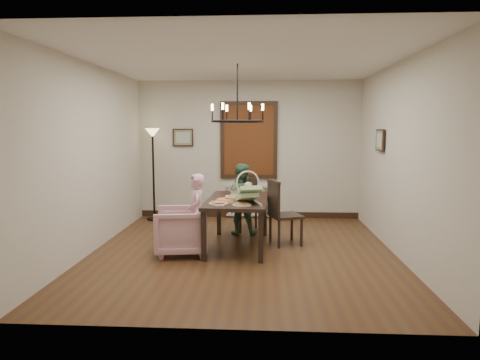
# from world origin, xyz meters

# --- Properties ---
(room_shell) EXTENTS (4.51, 5.00, 2.81)m
(room_shell) POSITION_xyz_m (0.00, 0.37, 1.40)
(room_shell) COLOR #4B2A19
(room_shell) RESTS_ON ground
(dining_table) EXTENTS (0.97, 1.66, 0.76)m
(dining_table) POSITION_xyz_m (-0.09, 0.25, 0.68)
(dining_table) COLOR black
(dining_table) RESTS_ON room_shell
(chair_far) EXTENTS (0.49, 0.49, 0.95)m
(chair_far) POSITION_xyz_m (0.04, 1.34, 0.47)
(chair_far) COLOR black
(chair_far) RESTS_ON room_shell
(chair_right) EXTENTS (0.59, 0.59, 1.05)m
(chair_right) POSITION_xyz_m (0.67, 0.46, 0.52)
(chair_right) COLOR black
(chair_right) RESTS_ON room_shell
(armchair) EXTENTS (0.86, 0.85, 0.69)m
(armchair) POSITION_xyz_m (-0.90, -0.15, 0.35)
(armchair) COLOR #D6A4B9
(armchair) RESTS_ON room_shell
(elderly_woman) EXTENTS (0.31, 0.40, 0.98)m
(elderly_woman) POSITION_xyz_m (-0.69, -0.06, 0.49)
(elderly_woman) COLOR #E5A2B9
(elderly_woman) RESTS_ON room_shell
(seated_man) EXTENTS (0.53, 0.43, 1.03)m
(seated_man) POSITION_xyz_m (-0.09, 1.07, 0.52)
(seated_man) COLOR #3A6241
(seated_man) RESTS_ON room_shell
(baby_bouncer) EXTENTS (0.50, 0.59, 0.33)m
(baby_bouncer) POSITION_xyz_m (0.08, -0.15, 0.93)
(baby_bouncer) COLOR #ACD794
(baby_bouncer) RESTS_ON dining_table
(salad_bowl) EXTENTS (0.33, 0.33, 0.08)m
(salad_bowl) POSITION_xyz_m (-0.13, 0.09, 0.80)
(salad_bowl) COLOR white
(salad_bowl) RESTS_ON dining_table
(pizza_platter) EXTENTS (0.33, 0.33, 0.04)m
(pizza_platter) POSITION_xyz_m (-0.24, 0.00, 0.78)
(pizza_platter) COLOR tan
(pizza_platter) RESTS_ON dining_table
(drinking_glass) EXTENTS (0.07, 0.07, 0.13)m
(drinking_glass) POSITION_xyz_m (-0.13, 0.41, 0.83)
(drinking_glass) COLOR silver
(drinking_glass) RESTS_ON dining_table
(window_blinds) EXTENTS (1.00, 0.03, 1.40)m
(window_blinds) POSITION_xyz_m (0.00, 2.46, 1.60)
(window_blinds) COLOR #5E2F12
(window_blinds) RESTS_ON room_shell
(radiator) EXTENTS (0.92, 0.12, 0.62)m
(radiator) POSITION_xyz_m (0.00, 2.48, 0.35)
(radiator) COLOR silver
(radiator) RESTS_ON room_shell
(picture_back) EXTENTS (0.42, 0.03, 0.36)m
(picture_back) POSITION_xyz_m (-1.35, 2.47, 1.65)
(picture_back) COLOR black
(picture_back) RESTS_ON room_shell
(picture_right) EXTENTS (0.03, 0.42, 0.36)m
(picture_right) POSITION_xyz_m (2.21, 0.90, 1.65)
(picture_right) COLOR black
(picture_right) RESTS_ON room_shell
(floor_lamp) EXTENTS (0.30, 0.30, 1.80)m
(floor_lamp) POSITION_xyz_m (-1.90, 2.15, 0.90)
(floor_lamp) COLOR black
(floor_lamp) RESTS_ON room_shell
(chandelier) EXTENTS (0.80, 0.80, 0.04)m
(chandelier) POSITION_xyz_m (-0.09, 0.25, 1.95)
(chandelier) COLOR black
(chandelier) RESTS_ON room_shell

